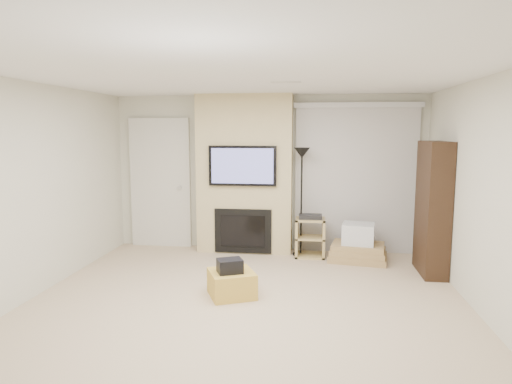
# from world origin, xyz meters

# --- Properties ---
(floor) EXTENTS (5.00, 5.50, 0.00)m
(floor) POSITION_xyz_m (0.00, 0.00, 0.00)
(floor) COLOR beige
(floor) RESTS_ON ground
(ceiling) EXTENTS (5.00, 5.50, 0.00)m
(ceiling) POSITION_xyz_m (0.00, 0.00, 2.50)
(ceiling) COLOR white
(ceiling) RESTS_ON wall_back
(wall_back) EXTENTS (5.00, 0.00, 2.50)m
(wall_back) POSITION_xyz_m (0.00, 2.75, 1.25)
(wall_back) COLOR silver
(wall_back) RESTS_ON ground
(wall_front) EXTENTS (5.00, 0.00, 2.50)m
(wall_front) POSITION_xyz_m (0.00, -2.75, 1.25)
(wall_front) COLOR silver
(wall_front) RESTS_ON ground
(wall_left) EXTENTS (0.00, 5.50, 2.50)m
(wall_left) POSITION_xyz_m (-2.50, 0.00, 1.25)
(wall_left) COLOR silver
(wall_left) RESTS_ON ground
(wall_right) EXTENTS (0.00, 5.50, 2.50)m
(wall_right) POSITION_xyz_m (2.50, 0.00, 1.25)
(wall_right) COLOR silver
(wall_right) RESTS_ON ground
(hvac_vent) EXTENTS (0.35, 0.18, 0.01)m
(hvac_vent) POSITION_xyz_m (0.40, 0.80, 2.50)
(hvac_vent) COLOR silver
(hvac_vent) RESTS_ON ceiling
(ottoman) EXTENTS (0.66, 0.66, 0.30)m
(ottoman) POSITION_xyz_m (-0.20, 0.50, 0.15)
(ottoman) COLOR gold
(ottoman) RESTS_ON floor
(black_bag) EXTENTS (0.35, 0.31, 0.16)m
(black_bag) POSITION_xyz_m (-0.21, 0.45, 0.38)
(black_bag) COLOR black
(black_bag) RESTS_ON ottoman
(fireplace_wall) EXTENTS (1.50, 0.47, 2.50)m
(fireplace_wall) POSITION_xyz_m (-0.35, 2.54, 1.24)
(fireplace_wall) COLOR #D4C188
(fireplace_wall) RESTS_ON floor
(entry_door) EXTENTS (1.02, 0.11, 2.14)m
(entry_door) POSITION_xyz_m (-1.80, 2.71, 1.05)
(entry_door) COLOR silver
(entry_door) RESTS_ON floor
(vertical_blinds) EXTENTS (1.98, 0.10, 2.37)m
(vertical_blinds) POSITION_xyz_m (1.40, 2.70, 1.27)
(vertical_blinds) COLOR silver
(vertical_blinds) RESTS_ON floor
(floor_lamp) EXTENTS (0.25, 0.25, 1.68)m
(floor_lamp) POSITION_xyz_m (0.56, 2.39, 1.32)
(floor_lamp) COLOR black
(floor_lamp) RESTS_ON floor
(av_stand) EXTENTS (0.45, 0.38, 0.66)m
(av_stand) POSITION_xyz_m (0.70, 2.32, 0.35)
(av_stand) COLOR tan
(av_stand) RESTS_ON floor
(box_stack) EXTENTS (0.93, 0.76, 0.56)m
(box_stack) POSITION_xyz_m (1.42, 2.20, 0.21)
(box_stack) COLOR tan
(box_stack) RESTS_ON floor
(bookshelf) EXTENTS (0.30, 0.80, 1.80)m
(bookshelf) POSITION_xyz_m (2.34, 1.70, 0.90)
(bookshelf) COLOR black
(bookshelf) RESTS_ON floor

